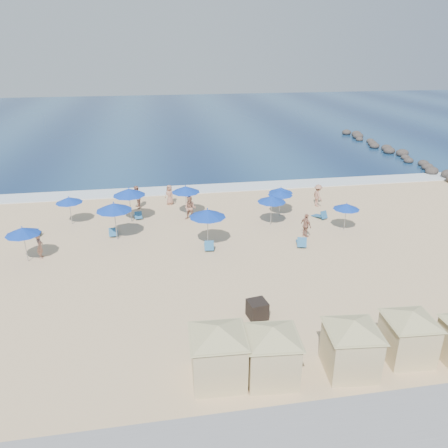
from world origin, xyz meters
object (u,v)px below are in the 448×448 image
Objects in this scene: umbrella_8 at (280,193)px; beachgoer_5 at (137,197)px; umbrella_9 at (346,206)px; beachgoer_0 at (40,246)px; umbrella_6 at (272,199)px; umbrella_7 at (281,190)px; beachgoer_3 at (318,195)px; umbrella_5 at (207,213)px; umbrella_1 at (23,231)px; umbrella_0 at (69,200)px; beachgoer_1 at (190,208)px; cabana_3 at (410,328)px; beachgoer_4 at (170,195)px; rock_jetty at (394,152)px; umbrella_4 at (186,189)px; cabana_2 at (352,339)px; cabana_1 at (272,346)px; umbrella_2 at (129,192)px; cabana_0 at (218,346)px; beachgoer_2 at (306,225)px; umbrella_3 at (114,207)px; trash_bin at (257,309)px.

beachgoer_5 is (-10.99, 3.49, -0.95)m from umbrella_8.
beachgoer_0 is at bearing -177.44° from umbrella_9.
umbrella_6 is at bearing -123.58° from umbrella_8.
umbrella_7 is 1.17× the size of beachgoer_3.
umbrella_5 is 10.67m from beachgoer_0.
beachgoer_5 is (6.54, 8.40, -1.10)m from umbrella_1.
beachgoer_1 is (8.80, -0.58, -0.98)m from umbrella_0.
beachgoer_4 is (-8.92, 21.02, -0.63)m from cabana_3.
umbrella_5 reaches higher than umbrella_0.
umbrella_5 is (-25.47, -21.65, 2.00)m from rock_jetty.
cabana_2 is at bearing -74.83° from umbrella_4.
umbrella_9 is at bearing -50.04° from umbrella_7.
beachgoer_1 is 1.02× the size of beachgoer_3.
cabana_1 is 20.90m from beachgoer_3.
umbrella_5 is at bearing -45.72° from umbrella_2.
cabana_0 is 1.89× the size of umbrella_6.
cabana_3 is 21.81m from umbrella_1.
cabana_3 reaches higher than umbrella_8.
cabana_0 reaches higher than umbrella_2.
umbrella_6 is at bearing 74.75° from cabana_1.
umbrella_0 is 14.80m from umbrella_6.
cabana_2 is at bearing -53.23° from umbrella_0.
umbrella_8 is (6.26, 4.63, -0.47)m from umbrella_5.
umbrella_0 is (-10.34, 18.10, 0.38)m from cabana_1.
beachgoer_5 is (-4.05, 3.20, 0.01)m from beachgoer_1.
cabana_3 is at bearing 7.30° from cabana_2.
umbrella_1 reaches higher than beachgoer_1.
umbrella_2 is at bearing 108.54° from cabana_1.
umbrella_4 is (-1.77, 18.48, 0.61)m from cabana_1.
umbrella_9 is at bearing 49.85° from cabana_0.
beachgoer_4 is at bearing 22.95° from umbrella_0.
cabana_3 is 13.76m from umbrella_9.
beachgoer_2 is at bearing 89.84° from cabana_3.
umbrella_4 is 3.27m from beachgoer_4.
umbrella_5 reaches higher than umbrella_8.
beachgoer_4 is (-0.82, 20.98, -0.78)m from cabana_0.
beachgoer_5 is (0.39, 2.86, -1.42)m from umbrella_2.
cabana_1 is 1.00× the size of cabana_2.
umbrella_9 is 11.44m from beachgoer_1.
umbrella_7 is 1.34× the size of beachgoer_0.
umbrella_0 is at bearing -12.69° from beachgoer_0.
beachgoer_2 is (7.59, -4.49, -0.09)m from beachgoer_1.
umbrella_0 is 15.96m from umbrella_7.
umbrella_3 is 1.27× the size of umbrella_7.
beachgoer_4 is at bearing 97.81° from cabana_1.
umbrella_8 is at bearing -109.18° from umbrella_7.
beachgoer_1 reaches higher than trash_bin.
umbrella_1 reaches higher than trash_bin.
umbrella_2 is at bearing 124.23° from cabana_3.
rock_jetty is 9.79× the size of umbrella_5.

